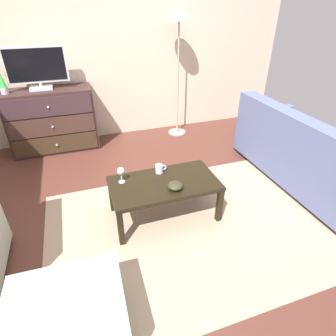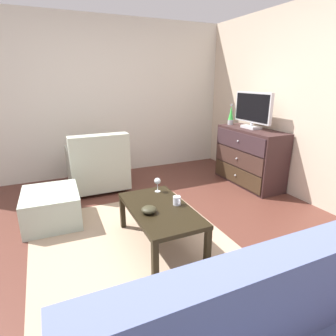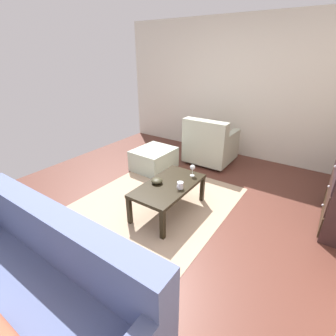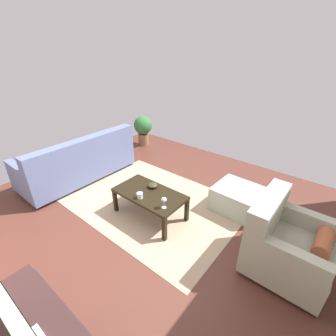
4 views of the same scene
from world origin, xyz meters
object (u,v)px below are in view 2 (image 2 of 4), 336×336
wine_glass (157,182)px  mug (177,201)px  bowl_decorative (149,210)px  lava_lamp (231,116)px  tv (253,109)px  coffee_table (160,212)px  armchair (97,166)px  ottoman (52,207)px  dresser (249,157)px

wine_glass → mug: size_ratio=1.38×
wine_glass → bowl_decorative: (0.44, -0.26, -0.08)m
lava_lamp → tv: bearing=9.1°
coffee_table → bowl_decorative: bearing=-65.3°
coffee_table → wine_glass: size_ratio=6.46×
coffee_table → bowl_decorative: (0.06, -0.13, 0.08)m
mug → bowl_decorative: (0.05, -0.31, -0.01)m
coffee_table → lava_lamp: bearing=128.3°
wine_glass → armchair: 1.44m
lava_lamp → coffee_table: size_ratio=0.33×
mug → armchair: armchair is taller
mug → bowl_decorative: mug is taller
armchair → tv: bearing=72.4°
mug → bowl_decorative: bearing=-80.7°
mug → ottoman: (-0.94, -1.13, -0.26)m
tv → armchair: tv is taller
tv → coffee_table: bearing=-61.5°
coffee_table → tv: bearing=118.5°
lava_lamp → bowl_decorative: lava_lamp is taller
mug → tv: bearing=121.1°
wine_glass → armchair: (-1.38, -0.39, -0.17)m
lava_lamp → coffee_table: 2.47m
wine_glass → lava_lamp: bearing=122.3°
bowl_decorative → ottoman: (-0.99, -0.81, -0.25)m
dresser → mug: bearing=-59.7°
tv → armchair: bearing=-107.6°
tv → mug: bearing=-58.9°
mug → lava_lamp: bearing=131.3°
dresser → wine_glass: (0.63, -1.79, 0.09)m
tv → coffee_table: tv is taller
bowl_decorative → ottoman: size_ratio=0.20×
dresser → lava_lamp: (-0.47, -0.04, 0.58)m
lava_lamp → mug: (1.49, -1.70, -0.56)m
dresser → bowl_decorative: 2.31m
lava_lamp → armchair: size_ratio=0.38×
dresser → bowl_decorative: (1.07, -2.05, 0.00)m
lava_lamp → mug: lava_lamp is taller
armchair → bowl_decorative: bearing=4.0°
tv → ottoman: size_ratio=1.06×
dresser → lava_lamp: bearing=-174.8°
bowl_decorative → wine_glass: bearing=148.9°
tv → coffee_table: size_ratio=0.73×
coffee_table → armchair: bearing=-171.5°
coffee_table → ottoman: coffee_table is taller
dresser → armchair: dresser is taller
wine_glass → ottoman: bearing=-117.2°
mug → ottoman: size_ratio=0.16×
bowl_decorative → armchair: size_ratio=0.17×
wine_glass → bowl_decorative: wine_glass is taller
ottoman → wine_glass: bearing=62.8°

